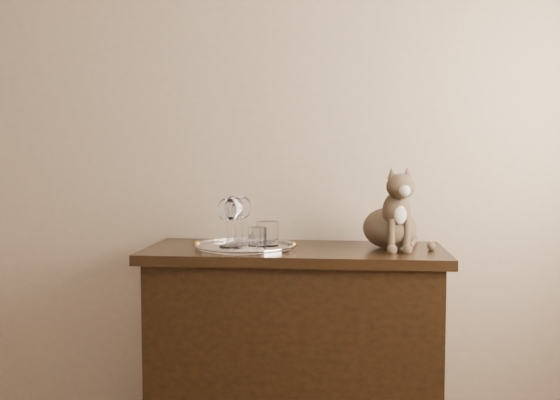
% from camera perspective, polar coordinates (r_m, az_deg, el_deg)
% --- Properties ---
extents(wall_back, '(4.00, 0.10, 2.70)m').
position_cam_1_polar(wall_back, '(2.91, -10.13, 6.53)').
color(wall_back, tan).
rests_on(wall_back, ground).
extents(sideboard, '(1.20, 0.50, 0.85)m').
position_cam_1_polar(sideboard, '(2.61, 1.33, -13.67)').
color(sideboard, black).
rests_on(sideboard, ground).
extents(tray, '(0.40, 0.40, 0.01)m').
position_cam_1_polar(tray, '(2.51, -3.23, -4.35)').
color(tray, silver).
rests_on(tray, sideboard).
extents(wine_glass_a, '(0.07, 0.07, 0.20)m').
position_cam_1_polar(wine_glass_a, '(2.59, -4.34, -1.82)').
color(wine_glass_a, white).
rests_on(wine_glass_a, tray).
extents(wine_glass_b, '(0.08, 0.08, 0.20)m').
position_cam_1_polar(wine_glass_b, '(2.56, -3.48, -1.85)').
color(wine_glass_b, white).
rests_on(wine_glass_b, tray).
extents(wine_glass_c, '(0.07, 0.07, 0.20)m').
position_cam_1_polar(wine_glass_c, '(2.49, -4.89, -2.06)').
color(wine_glass_c, silver).
rests_on(wine_glass_c, tray).
extents(wine_glass_d, '(0.08, 0.08, 0.20)m').
position_cam_1_polar(wine_glass_d, '(2.49, -4.18, -2.01)').
color(wine_glass_d, white).
rests_on(wine_glass_d, tray).
extents(tumbler_a, '(0.07, 0.07, 0.08)m').
position_cam_1_polar(tumbler_a, '(2.46, -2.09, -3.46)').
color(tumbler_a, silver).
rests_on(tumbler_a, tray).
extents(tumbler_c, '(0.09, 0.09, 0.10)m').
position_cam_1_polar(tumbler_c, '(2.52, -1.14, -3.10)').
color(tumbler_c, white).
rests_on(tumbler_c, tray).
extents(cat, '(0.39, 0.37, 0.33)m').
position_cam_1_polar(cat, '(2.54, 10.02, -0.69)').
color(cat, brown).
rests_on(cat, sideboard).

